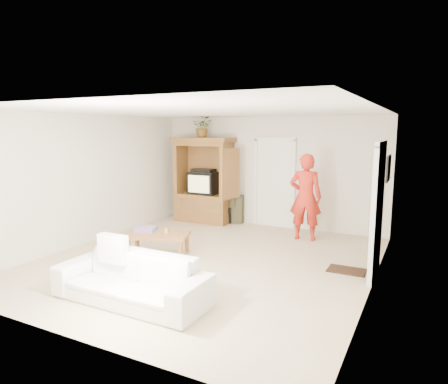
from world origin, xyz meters
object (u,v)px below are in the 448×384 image
object	(u,v)px
armoire	(205,186)
sofa	(132,279)
man	(306,197)
coffee_table	(158,236)

from	to	relation	value
armoire	sofa	xyz separation A→B (m)	(1.51, -4.58, -0.59)
man	sofa	size ratio (longest dim) A/B	0.84
armoire	sofa	distance (m)	4.86
armoire	man	world-z (taller)	armoire
armoire	coffee_table	distance (m)	2.91
man	sofa	distance (m)	4.29
man	coffee_table	world-z (taller)	man
armoire	man	xyz separation A→B (m)	(2.72, -0.51, -0.00)
armoire	sofa	size ratio (longest dim) A/B	0.97
armoire	sofa	world-z (taller)	armoire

